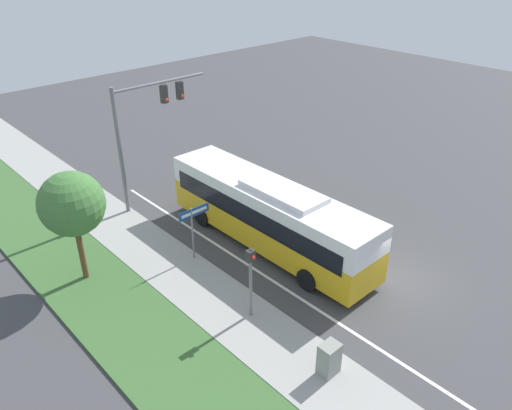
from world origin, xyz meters
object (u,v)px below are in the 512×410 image
bus (269,212)px  pedestrian_signal (251,273)px  street_sign (193,223)px  utility_cabinet (329,359)px  signal_gantry (145,121)px

bus → pedestrian_signal: bus is taller
bus → street_sign: bus is taller
utility_cabinet → pedestrian_signal: bearing=89.5°
bus → pedestrian_signal: (-3.99, -3.16, 0.31)m
utility_cabinet → signal_gantry: bearing=80.7°
signal_gantry → utility_cabinet: bearing=-99.3°
pedestrian_signal → street_sign: bearing=80.2°
signal_gantry → pedestrian_signal: bearing=-102.5°
signal_gantry → bus: bearing=-76.6°
pedestrian_signal → bus: bearing=38.3°
pedestrian_signal → street_sign: size_ratio=1.16×
pedestrian_signal → street_sign: pedestrian_signal is taller
pedestrian_signal → utility_cabinet: pedestrian_signal is taller
bus → signal_gantry: signal_gantry is taller
utility_cabinet → bus: bearing=60.0°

